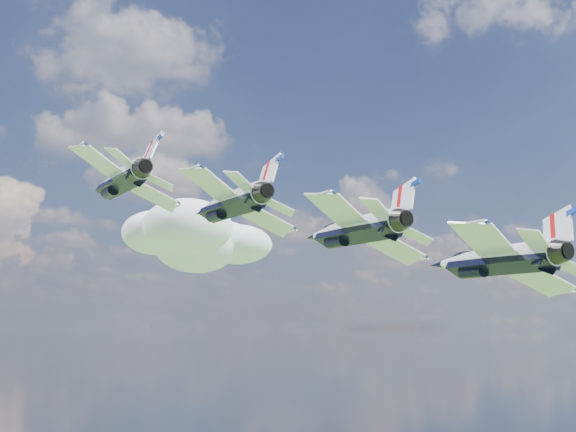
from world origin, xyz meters
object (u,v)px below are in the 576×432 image
object	(u,v)px
jet_1	(228,203)
jet_3	(492,259)
jet_2	(351,229)
jet_0	(120,180)

from	to	relation	value
jet_1	jet_3	distance (m)	25.99
jet_2	jet_3	xyz separation A→B (m)	(9.60, -8.18, -3.15)
jet_0	jet_2	world-z (taller)	jet_0
jet_0	jet_1	bearing A→B (deg)	-49.08
jet_0	jet_2	bearing A→B (deg)	-49.08
jet_1	jet_0	bearing A→B (deg)	130.92
jet_3	jet_1	bearing A→B (deg)	130.92
jet_0	jet_2	distance (m)	25.99
jet_0	jet_3	distance (m)	38.98
jet_1	jet_2	xyz separation A→B (m)	(9.60, -8.18, -3.15)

